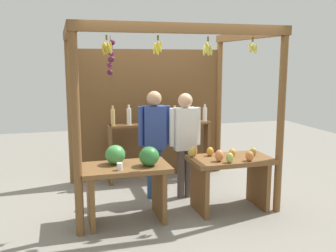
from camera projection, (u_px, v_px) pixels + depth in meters
ground_plane at (164, 195)px, 5.89m from camera, size 12.00×12.00×0.00m
market_stall at (156, 98)px, 6.07m from camera, size 2.76×2.15×2.48m
fruit_counter_left at (127, 175)px, 4.87m from camera, size 1.11×0.64×0.99m
fruit_counter_right at (229, 171)px, 5.27m from camera, size 1.12×0.64×0.89m
bottle_shelf_unit at (160, 135)px, 6.52m from camera, size 1.77×0.22×1.33m
vendor_man at (154, 135)px, 5.64m from camera, size 0.48×0.22×1.61m
vendor_woman at (185, 136)px, 5.67m from camera, size 0.48×0.21×1.58m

